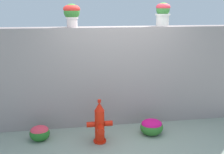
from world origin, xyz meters
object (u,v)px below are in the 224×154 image
Objects in this scene: fire_hydrant at (100,124)px; flower_bush_left at (152,126)px; flower_bush_right at (40,132)px; potted_plant_2 at (163,12)px; potted_plant_1 at (72,13)px.

fire_hydrant is 1.04m from flower_bush_left.
flower_bush_left is 1.22× the size of flower_bush_right.
potted_plant_2 reaches higher than flower_bush_right.
flower_bush_right is (-2.08, 0.08, -0.01)m from flower_bush_left.
flower_bush_left is 2.09m from flower_bush_right.
potted_plant_1 is 1.78m from potted_plant_2.
potted_plant_1 is 2.11m from fire_hydrant.
potted_plant_1 is 2.28m from flower_bush_right.
potted_plant_2 is at bearing 32.24° from fire_hydrant.
flower_bush_right is (-1.07, 0.24, -0.21)m from fire_hydrant.
flower_bush_left is at bearing -25.34° from potted_plant_1.
flower_bush_right is (-0.66, -0.59, -2.10)m from potted_plant_1.
flower_bush_right is at bearing -165.71° from potted_plant_2.
potted_plant_1 is 2.62m from flower_bush_left.
flower_bush_left is (-0.36, -0.71, -2.09)m from potted_plant_2.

